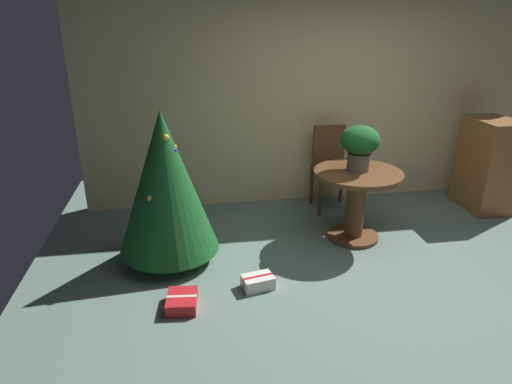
# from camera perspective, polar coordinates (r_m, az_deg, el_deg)

# --- Properties ---
(ground_plane) EXTENTS (6.60, 6.60, 0.00)m
(ground_plane) POSITION_cam_1_polar(r_m,az_deg,el_deg) (4.25, 17.12, -11.42)
(ground_plane) COLOR slate
(back_wall_panel) EXTENTS (6.00, 0.10, 2.60)m
(back_wall_panel) POSITION_cam_1_polar(r_m,az_deg,el_deg) (5.72, 9.08, 11.74)
(back_wall_panel) COLOR beige
(back_wall_panel) RESTS_ON ground_plane
(round_dining_table) EXTENTS (0.91, 0.91, 0.76)m
(round_dining_table) POSITION_cam_1_polar(r_m,az_deg,el_deg) (4.79, 12.62, -0.28)
(round_dining_table) COLOR brown
(round_dining_table) RESTS_ON ground_plane
(flower_vase) EXTENTS (0.39, 0.39, 0.47)m
(flower_vase) POSITION_cam_1_polar(r_m,az_deg,el_deg) (4.67, 13.05, 6.00)
(flower_vase) COLOR #665B51
(flower_vase) RESTS_ON round_dining_table
(wooden_chair_far) EXTENTS (0.43, 0.42, 1.01)m
(wooden_chair_far) POSITION_cam_1_polar(r_m,az_deg,el_deg) (5.55, 9.45, 3.69)
(wooden_chair_far) COLOR brown
(wooden_chair_far) RESTS_ON ground_plane
(holiday_tree) EXTENTS (0.95, 0.95, 1.48)m
(holiday_tree) POSITION_cam_1_polar(r_m,az_deg,el_deg) (4.23, -11.46, 1.16)
(holiday_tree) COLOR brown
(holiday_tree) RESTS_ON ground_plane
(gift_box_red) EXTENTS (0.27, 0.32, 0.11)m
(gift_box_red) POSITION_cam_1_polar(r_m,az_deg,el_deg) (3.84, -9.39, -13.56)
(gift_box_red) COLOR red
(gift_box_red) RESTS_ON ground_plane
(gift_box_cream) EXTENTS (0.30, 0.23, 0.12)m
(gift_box_cream) POSITION_cam_1_polar(r_m,az_deg,el_deg) (4.03, 0.25, -11.36)
(gift_box_cream) COLOR silver
(gift_box_cream) RESTS_ON ground_plane
(wooden_cabinet) EXTENTS (0.49, 0.68, 1.11)m
(wooden_cabinet) POSITION_cam_1_polar(r_m,az_deg,el_deg) (6.14, 27.33, 3.10)
(wooden_cabinet) COLOR brown
(wooden_cabinet) RESTS_ON ground_plane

